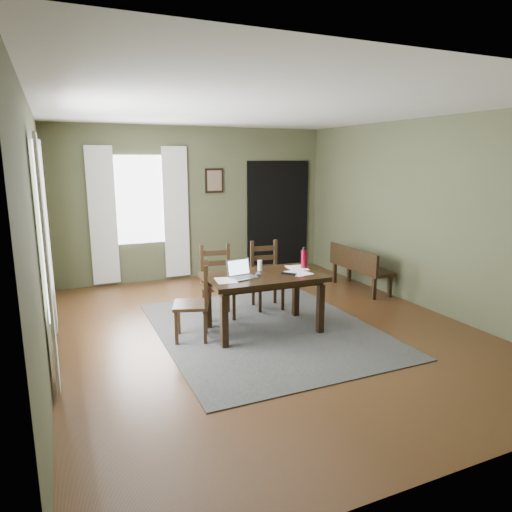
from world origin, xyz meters
name	(u,v)px	position (x,y,z in m)	size (l,w,h in m)	color
ground	(265,330)	(0.00, 0.00, -0.01)	(5.00, 6.00, 0.01)	#492C16
room_shell	(266,187)	(0.00, 0.00, 1.80)	(5.02, 6.02, 2.71)	#4B4F33
rug	(265,329)	(0.00, 0.00, 0.01)	(2.60, 3.20, 0.01)	#3A3A3A
dining_table	(264,282)	(-0.04, -0.03, 0.64)	(1.47, 0.91, 0.72)	black
chair_end	(195,302)	(-0.90, 0.04, 0.46)	(0.52, 0.52, 0.94)	black
chair_back_left	(217,283)	(-0.40, 0.71, 0.48)	(0.48, 0.48, 0.98)	black
chair_back_right	(267,276)	(0.39, 0.81, 0.47)	(0.47, 0.47, 0.96)	black
bench	(358,265)	(2.16, 1.01, 0.43)	(0.41, 1.27, 0.71)	black
laptop	(241,273)	(-0.35, -0.04, 0.79)	(0.36, 0.30, 0.22)	#B7B7BC
computer_mouse	(258,275)	(-0.13, -0.05, 0.75)	(0.05, 0.09, 0.03)	#3F3F42
tv_remote	(289,274)	(0.25, -0.15, 0.74)	(0.05, 0.19, 0.02)	black
drinking_glass	(260,265)	(0.01, 0.19, 0.80)	(0.06, 0.06, 0.13)	silver
water_bottle	(304,258)	(0.59, 0.08, 0.86)	(0.10, 0.10, 0.28)	maroon
paper_a	(226,280)	(-0.56, -0.10, 0.73)	(0.23, 0.30, 0.00)	white
paper_b	(299,273)	(0.40, -0.13, 0.73)	(0.24, 0.32, 0.00)	white
paper_d	(297,268)	(0.50, 0.11, 0.73)	(0.24, 0.31, 0.00)	white
window_left	(42,226)	(-2.47, 0.20, 1.45)	(0.01, 1.30, 1.70)	white
window_back	(140,200)	(-1.00, 2.97, 1.45)	(1.00, 0.01, 1.50)	white
curtain_left_near	(47,266)	(-2.44, -0.62, 1.20)	(0.03, 0.48, 2.30)	silver
curtain_left_far	(48,237)	(-2.44, 1.02, 1.20)	(0.03, 0.48, 2.30)	silver
curtain_back_left	(103,216)	(-1.62, 2.94, 1.20)	(0.44, 0.03, 2.30)	silver
curtain_back_right	(176,213)	(-0.38, 2.94, 1.20)	(0.44, 0.03, 2.30)	silver
framed_picture	(214,181)	(0.35, 2.97, 1.75)	(0.34, 0.03, 0.44)	black
doorway_back	(278,216)	(1.65, 2.97, 1.05)	(1.30, 0.03, 2.10)	black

